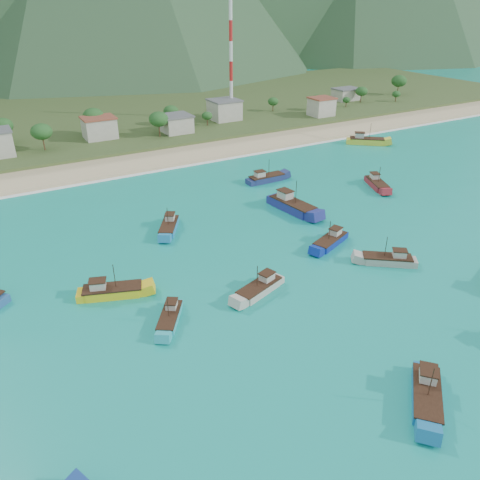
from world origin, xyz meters
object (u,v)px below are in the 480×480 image
boat_10 (169,227)px  boat_3 (111,292)px  boat_2 (377,184)px  boat_4 (292,206)px  boat_1 (388,260)px  boat_15 (366,141)px  boat_7 (266,179)px  boat_24 (330,242)px  boat_8 (170,318)px  boat_22 (426,396)px  radio_tower (231,61)px  boat_23 (260,289)px

boat_10 → boat_3: bearing=77.4°
boat_2 → boat_4: 26.54m
boat_1 → boat_15: (49.78, 58.50, 0.26)m
boat_2 → boat_7: 27.41m
boat_3 → boat_10: 24.13m
boat_3 → boat_15: size_ratio=0.92×
boat_3 → boat_24: 40.99m
boat_2 → boat_10: boat_2 is taller
boat_2 → boat_7: boat_7 is taller
boat_1 → boat_7: 45.61m
boat_1 → boat_8: bearing=121.8°
boat_1 → boat_22: 31.77m
radio_tower → boat_23: size_ratio=4.07×
boat_1 → boat_4: boat_4 is taller
boat_8 → boat_10: 30.07m
boat_2 → boat_24: boat_2 is taller
radio_tower → boat_10: bearing=-126.7°
boat_1 → boat_22: boat_22 is taller
boat_4 → boat_7: (4.81, 18.09, -0.27)m
radio_tower → boat_22: bearing=-109.5°
radio_tower → boat_1: size_ratio=4.32×
boat_7 → boat_10: boat_7 is taller
radio_tower → boat_3: radio_tower is taller
boat_8 → boat_23: boat_23 is taller
radio_tower → boat_4: radio_tower is taller
boat_7 → boat_2: bearing=52.3°
boat_10 → boat_23: boat_10 is taller
boat_1 → boat_8: (-39.50, 3.72, -0.14)m
boat_1 → boat_22: (-19.49, -25.09, 0.07)m
boat_1 → boat_8: 39.68m
boat_3 → boat_24: bearing=104.6°
boat_15 → boat_22: 108.56m
boat_1 → boat_23: bearing=118.8°
boat_15 → boat_22: (-69.27, -83.59, -0.19)m
boat_2 → boat_24: (-29.54, -18.10, -0.04)m
boat_2 → boat_24: 34.64m
boat_22 → boat_2: bearing=-82.3°
boat_2 → boat_4: (-26.51, -1.34, 0.33)m
boat_15 → boat_10: bearing=-31.9°
boat_3 → boat_22: (25.53, -39.30, -0.00)m
boat_8 → boat_15: bearing=-114.6°
boat_24 → boat_4: bearing=-31.9°
boat_1 → boat_10: bearing=79.0°
radio_tower → boat_1: (-26.84, -105.70, -20.86)m
boat_1 → boat_2: bearing=-4.3°
boat_1 → boat_8: size_ratio=1.14×
boat_2 → boat_4: boat_4 is taller
boat_3 → boat_24: size_ratio=1.08×
boat_15 → boat_24: boat_15 is taller
boat_3 → boat_15: (94.80, 44.29, 0.19)m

